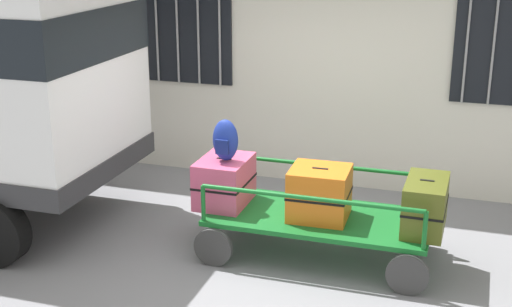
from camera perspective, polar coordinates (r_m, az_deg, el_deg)
name	(u,v)px	position (r m, az deg, el deg)	size (l,w,h in m)	color
ground_plane	(270,253)	(7.47, 1.17, -8.09)	(40.00, 40.00, 0.00)	gray
luggage_cart	(319,223)	(7.30, 5.16, -5.59)	(2.33, 1.15, 0.45)	#146023
cart_railing	(321,186)	(7.15, 5.26, -2.61)	(2.22, 1.02, 0.40)	#146023
suitcase_left_bottom	(224,181)	(7.47, -2.58, -2.25)	(0.51, 0.68, 0.50)	#CC4C72
suitcase_midleft_bottom	(320,193)	(7.14, 5.17, -3.21)	(0.61, 0.57, 0.53)	orange
suitcase_center_bottom	(425,205)	(7.03, 13.56, -4.09)	(0.41, 0.72, 0.51)	#4C5119
backpack	(225,140)	(7.26, -2.51, 1.07)	(0.27, 0.22, 0.44)	navy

